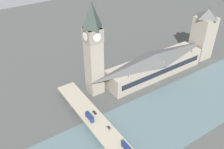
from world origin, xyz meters
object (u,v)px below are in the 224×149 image
at_px(parliament_hall, 155,65).
at_px(double_decker_bus_lead, 90,117).
at_px(road_bridge, 112,140).
at_px(car_northbound_tail, 95,112).
at_px(victoria_tower, 203,34).
at_px(double_decker_bus_mid, 127,148).
at_px(car_southbound_lead, 109,128).
at_px(clock_tower, 93,48).

relative_size(parliament_hall, double_decker_bus_lead, 10.68).
height_order(road_bridge, car_northbound_tail, car_northbound_tail).
xyz_separation_m(parliament_hall, road_bridge, (-51.43, 86.52, -6.95)).
relative_size(victoria_tower, double_decker_bus_mid, 5.72).
relative_size(double_decker_bus_mid, car_southbound_lead, 2.21).
relative_size(clock_tower, car_southbound_lead, 17.99).
xyz_separation_m(clock_tower, victoria_tower, (-10.22, -131.44, -17.17)).
bearing_deg(car_southbound_lead, road_bridge, 158.58).
xyz_separation_m(double_decker_bus_lead, car_northbound_tail, (3.98, -6.62, -2.05)).
xyz_separation_m(clock_tower, double_decker_bus_mid, (-75.43, 19.22, -36.46)).
bearing_deg(car_northbound_tail, clock_tower, -31.15).
bearing_deg(double_decker_bus_mid, car_southbound_lead, -1.58).
bearing_deg(clock_tower, victoria_tower, -94.44).
xyz_separation_m(double_decker_bus_mid, car_southbound_lead, (23.68, -0.65, -1.85)).
bearing_deg(road_bridge, clock_tower, -20.01).
height_order(road_bridge, car_southbound_lead, car_southbound_lead).
height_order(victoria_tower, car_southbound_lead, victoria_tower).
height_order(double_decker_bus_mid, car_southbound_lead, double_decker_bus_mid).
xyz_separation_m(car_northbound_tail, car_southbound_lead, (-20.24, -0.48, 0.06)).
xyz_separation_m(road_bridge, double_decker_bus_mid, (-13.73, -3.25, 3.66)).
bearing_deg(double_decker_bus_lead, victoria_tower, -80.86).
bearing_deg(road_bridge, double_decker_bus_mid, -166.67).
xyz_separation_m(clock_tower, road_bridge, (-61.70, 22.47, -40.12)).
distance_m(clock_tower, car_northbound_tail, 53.18).
distance_m(clock_tower, road_bridge, 76.95).
bearing_deg(clock_tower, double_decker_bus_lead, 144.13).
relative_size(clock_tower, road_bridge, 0.55).
distance_m(clock_tower, victoria_tower, 132.95).
xyz_separation_m(parliament_hall, double_decker_bus_lead, (-25.22, 89.71, -3.15)).
relative_size(parliament_hall, victoria_tower, 1.79).
height_order(clock_tower, car_northbound_tail, clock_tower).
height_order(road_bridge, double_decker_bus_mid, double_decker_bus_mid).
height_order(clock_tower, double_decker_bus_mid, clock_tower).
xyz_separation_m(victoria_tower, car_northbound_tail, (-21.29, 150.49, -21.21)).
bearing_deg(car_southbound_lead, car_northbound_tail, 1.35).
bearing_deg(double_decker_bus_lead, double_decker_bus_mid, -170.84).
bearing_deg(victoria_tower, double_decker_bus_mid, 113.41).
height_order(clock_tower, road_bridge, clock_tower).
bearing_deg(car_northbound_tail, parliament_hall, -75.66).
xyz_separation_m(parliament_hall, clock_tower, (10.27, 64.05, 33.17)).
distance_m(parliament_hall, car_northbound_tail, 85.92).
height_order(clock_tower, victoria_tower, clock_tower).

